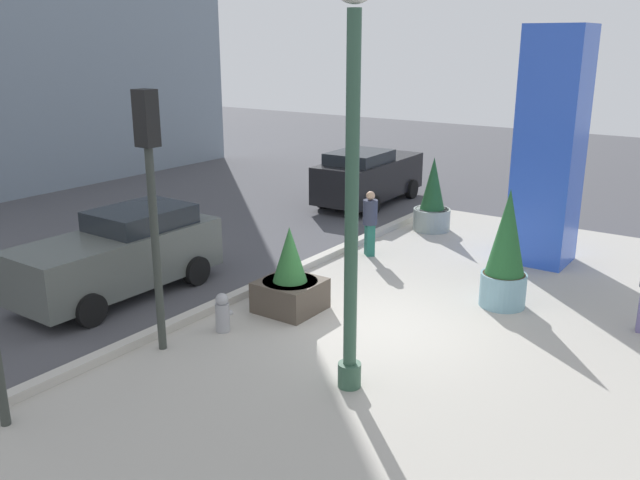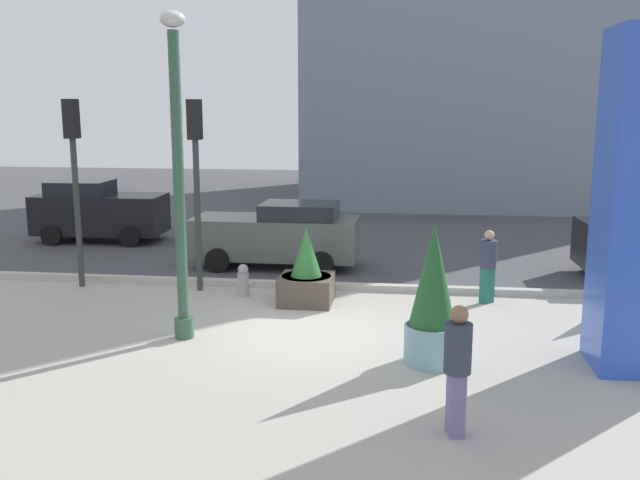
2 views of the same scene
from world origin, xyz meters
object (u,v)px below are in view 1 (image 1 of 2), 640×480
Objects in this scene: potted_plant_by_pillar at (432,202)px; car_curb_west at (368,176)px; potted_plant_mid_plaza at (506,253)px; art_pillar_blue at (550,148)px; potted_plant_near_right at (290,280)px; pedestrian_on_sidewalk at (370,220)px; fire_hydrant at (223,313)px; traffic_light_far_side at (150,180)px; car_passing_lane at (121,254)px; lamp_post at (352,207)px.

car_curb_west is at bearing 60.91° from potted_plant_by_pillar.
art_pillar_blue is at bearing 4.96° from potted_plant_mid_plaza.
potted_plant_near_right is 3.98m from pedestrian_on_sidewalk.
potted_plant_mid_plaza is at bearing -42.27° from fire_hydrant.
art_pillar_blue is 8.55m from fire_hydrant.
fire_hydrant is at bearing -18.00° from traffic_light_far_side.
pedestrian_on_sidewalk is at bearing -148.52° from car_curb_west.
fire_hydrant is 0.46× the size of pedestrian_on_sidewalk.
potted_plant_by_pillar is 9.83m from traffic_light_far_side.
car_passing_lane reaches higher than fire_hydrant.
potted_plant_mid_plaza is (-3.31, -0.29, -1.64)m from art_pillar_blue.
art_pillar_blue reaches higher than car_passing_lane.
potted_plant_mid_plaza is 5.64m from fire_hydrant.
traffic_light_far_side is 6.91m from pedestrian_on_sidewalk.
traffic_light_far_side is 11.82m from car_curb_west.
fire_hydrant is at bearing 179.28° from potted_plant_by_pillar.
art_pillar_blue is 2.28× the size of potted_plant_mid_plaza.
lamp_post is 1.33× the size of car_passing_lane.
traffic_light_far_side reaches higher than potted_plant_near_right.
car_passing_lane is (0.23, 3.05, 0.51)m from fire_hydrant.
potted_plant_by_pillar is 0.46× the size of car_curb_west.
car_passing_lane is at bearing 83.95° from lamp_post.
potted_plant_mid_plaza is at bearing -51.96° from potted_plant_near_right.
fire_hydrant is 2.88m from traffic_light_far_side.
lamp_post reaches higher than art_pillar_blue.
art_pillar_blue is 3.20× the size of potted_plant_near_right.
art_pillar_blue is at bearing -27.37° from potted_plant_near_right.
traffic_light_far_side is at bearing -117.21° from car_passing_lane.
lamp_post is at bearing -150.30° from car_curb_west.
potted_plant_mid_plaza reaches higher than fire_hydrant.
art_pillar_blue reaches higher than car_curb_west.
potted_plant_mid_plaza is at bearing -175.04° from art_pillar_blue.
car_passing_lane is 2.71× the size of pedestrian_on_sidewalk.
potted_plant_mid_plaza is 0.53× the size of car_curb_west.
traffic_light_far_side is at bearing 141.95° from potted_plant_mid_plaza.
car_curb_west reaches higher than pedestrian_on_sidewalk.
art_pillar_blue reaches higher than traffic_light_far_side.
lamp_post is 2.84× the size of potted_plant_by_pillar.
potted_plant_by_pillar is at bearing 40.37° from potted_plant_mid_plaza.
lamp_post is 4.93m from potted_plant_mid_plaza.
art_pillar_blue is at bearing -106.45° from potted_plant_by_pillar.
traffic_light_far_side reaches higher than car_curb_west.
art_pillar_blue is at bearing -24.13° from traffic_light_far_side.
potted_plant_mid_plaza is at bearing -9.35° from lamp_post.
pedestrian_on_sidewalk is (3.94, 0.53, 0.27)m from potted_plant_near_right.
car_passing_lane is (-7.21, 6.52, -1.87)m from art_pillar_blue.
traffic_light_far_side is at bearing 163.73° from potted_plant_near_right.
car_curb_west is (6.05, 6.79, -0.20)m from potted_plant_mid_plaza.
pedestrian_on_sidewalk is (1.31, 3.89, -0.21)m from potted_plant_mid_plaza.
potted_plant_by_pillar reaches higher than pedestrian_on_sidewalk.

